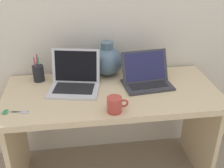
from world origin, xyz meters
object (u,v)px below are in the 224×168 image
(scissors, at_px, (10,112))
(coffee_mug, at_px, (115,105))
(laptop_left, at_px, (75,79))
(green_vase, at_px, (107,61))
(pen_cup, at_px, (38,73))
(laptop_right, at_px, (146,76))

(scissors, bearing_deg, coffee_mug, -6.70)
(coffee_mug, relative_size, scissors, 0.84)
(laptop_left, relative_size, scissors, 2.41)
(laptop_left, relative_size, green_vase, 1.47)
(coffee_mug, bearing_deg, pen_cup, 135.53)
(laptop_left, distance_m, pen_cup, 0.28)
(green_vase, bearing_deg, scissors, -145.01)
(laptop_right, relative_size, scissors, 2.25)
(laptop_right, relative_size, pen_cup, 1.77)
(laptop_left, bearing_deg, green_vase, 35.87)
(green_vase, bearing_deg, pen_cup, -175.43)
(laptop_left, distance_m, scissors, 0.45)
(scissors, bearing_deg, green_vase, 34.99)
(laptop_right, xyz_separation_m, coffee_mug, (-0.25, -0.31, -0.01))
(pen_cup, relative_size, scissors, 1.27)
(green_vase, relative_size, scissors, 1.64)
(laptop_right, relative_size, coffee_mug, 2.69)
(laptop_right, bearing_deg, green_vase, 142.55)
(laptop_left, height_order, green_vase, same)
(laptop_right, xyz_separation_m, scissors, (-0.84, -0.24, -0.05))
(green_vase, relative_size, pen_cup, 1.29)
(pen_cup, height_order, scissors, pen_cup)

